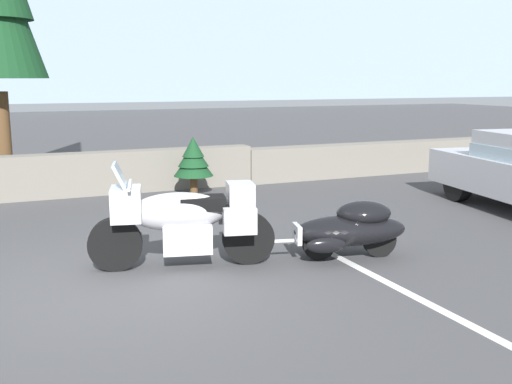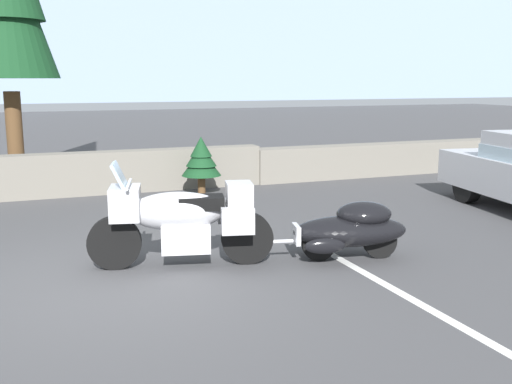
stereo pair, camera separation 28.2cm
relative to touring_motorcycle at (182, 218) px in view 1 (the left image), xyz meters
name	(u,v)px [view 1 (the left image)]	position (x,y,z in m)	size (l,w,h in m)	color
ground_plane	(116,286)	(-0.91, -0.39, -0.62)	(80.00, 80.00, 0.00)	#424244
stone_guard_wall	(43,177)	(-1.27, 5.34, -0.20)	(24.00, 0.55, 0.88)	slate
touring_motorcycle	(182,218)	(0.00, 0.00, 0.00)	(2.28, 1.06, 1.33)	black
car_shaped_trailer	(351,228)	(2.13, -0.51, -0.21)	(2.22, 1.04, 0.76)	black
pine_sapling_near	(193,159)	(1.58, 4.54, 0.12)	(0.80, 0.80, 1.18)	brown
parking_stripe_marker	(407,293)	(2.00, -1.89, -0.62)	(0.12, 3.60, 0.01)	silver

